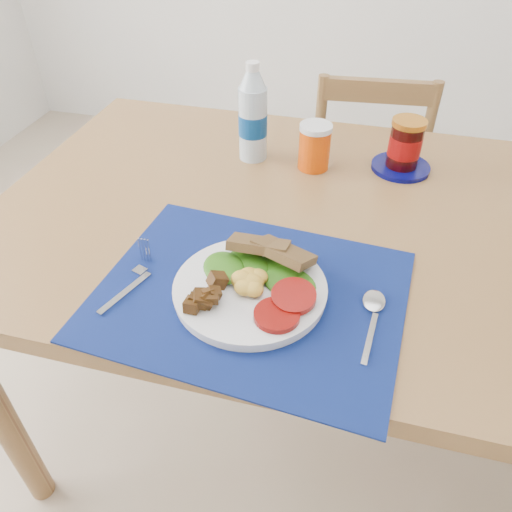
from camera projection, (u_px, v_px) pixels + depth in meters
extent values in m
plane|color=tan|center=(290.00, 481.00, 1.36)|extent=(4.00, 4.00, 0.00)
cube|color=brown|center=(325.00, 223.00, 1.04)|extent=(1.40, 0.90, 0.04)
cylinder|color=brown|center=(1.00, 415.00, 1.12)|extent=(0.06, 0.06, 0.71)
cylinder|color=brown|center=(146.00, 219.00, 1.70)|extent=(0.06, 0.06, 0.71)
cube|color=brown|center=(359.00, 186.00, 1.80)|extent=(0.41, 0.40, 0.04)
cylinder|color=brown|center=(392.00, 212.00, 2.03)|extent=(0.03, 0.03, 0.37)
cylinder|color=brown|center=(314.00, 206.00, 2.06)|extent=(0.03, 0.03, 0.37)
cylinder|color=brown|center=(397.00, 259.00, 1.80)|extent=(0.03, 0.03, 0.37)
cylinder|color=brown|center=(309.00, 250.00, 1.84)|extent=(0.03, 0.03, 0.37)
cube|color=brown|center=(379.00, 91.00, 1.42)|extent=(0.34, 0.06, 0.43)
cube|color=black|center=(250.00, 294.00, 0.85)|extent=(0.54, 0.44, 0.00)
cylinder|color=silver|center=(250.00, 290.00, 0.84)|extent=(0.26, 0.26, 0.02)
ellipsoid|color=gold|center=(252.00, 282.00, 0.82)|extent=(0.06, 0.05, 0.03)
cylinder|color=#910508|center=(285.00, 307.00, 0.79)|extent=(0.07, 0.07, 0.01)
ellipsoid|color=#143907|center=(261.00, 270.00, 0.86)|extent=(0.14, 0.08, 0.01)
cube|color=brown|center=(271.00, 249.00, 0.87)|extent=(0.11, 0.08, 0.04)
cube|color=#B2B5BA|center=(125.00, 293.00, 0.84)|extent=(0.05, 0.12, 0.00)
cube|color=#B2B5BA|center=(144.00, 263.00, 0.90)|extent=(0.04, 0.06, 0.00)
cube|color=#B2B5BA|center=(370.00, 338.00, 0.77)|extent=(0.02, 0.11, 0.00)
ellipsoid|color=#B2B5BA|center=(374.00, 302.00, 0.83)|extent=(0.04, 0.05, 0.00)
cylinder|color=#ADBFCC|center=(253.00, 124.00, 1.16)|extent=(0.07, 0.07, 0.17)
cylinder|color=navy|center=(253.00, 124.00, 1.16)|extent=(0.07, 0.07, 0.05)
cone|color=#ADBFCC|center=(253.00, 79.00, 1.10)|extent=(0.06, 0.06, 0.04)
cylinder|color=white|center=(253.00, 66.00, 1.08)|extent=(0.03, 0.03, 0.02)
cylinder|color=#D64305|center=(314.00, 148.00, 1.15)|extent=(0.07, 0.07, 0.10)
cylinder|color=#050750|center=(400.00, 167.00, 1.17)|extent=(0.14, 0.14, 0.01)
cylinder|color=black|center=(405.00, 146.00, 1.14)|extent=(0.07, 0.07, 0.10)
cylinder|color=maroon|center=(405.00, 145.00, 1.14)|extent=(0.07, 0.07, 0.05)
cylinder|color=#C37620|center=(410.00, 123.00, 1.10)|extent=(0.08, 0.08, 0.01)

